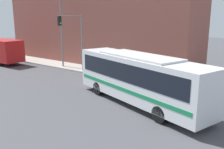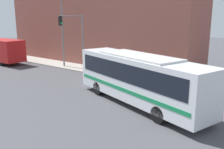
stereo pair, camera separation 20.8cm
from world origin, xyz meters
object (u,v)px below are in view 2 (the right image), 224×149
object	(u,v)px
delivery_truck	(0,50)
fire_hydrant	(150,78)
city_bus	(138,76)
traffic_light_pole	(75,33)
parking_meter	(115,67)
street_lamp	(61,26)

from	to	relation	value
delivery_truck	fire_hydrant	distance (m)	20.38
city_bus	fire_hydrant	world-z (taller)	city_bus
traffic_light_pole	parking_meter	bearing A→B (deg)	-78.30
city_bus	delivery_truck	bearing A→B (deg)	100.81
fire_hydrant	street_lamp	size ratio (longest dim) A/B	0.10
traffic_light_pole	city_bus	bearing A→B (deg)	-112.70
city_bus	street_lamp	bearing A→B (deg)	86.06
fire_hydrant	street_lamp	xyz separation A→B (m)	(-0.04, 11.59, 4.28)
city_bus	street_lamp	world-z (taller)	street_lamp
delivery_truck	street_lamp	world-z (taller)	street_lamp
fire_hydrant	parking_meter	size ratio (longest dim) A/B	0.67
fire_hydrant	parking_meter	bearing A→B (deg)	90.00
city_bus	traffic_light_pole	distance (m)	11.45
delivery_truck	traffic_light_pole	size ratio (longest dim) A/B	1.42
city_bus	traffic_light_pole	bearing A→B (deg)	84.25
traffic_light_pole	parking_meter	size ratio (longest dim) A/B	4.88
city_bus	parking_meter	distance (m)	8.03
delivery_truck	street_lamp	xyz separation A→B (m)	(2.82, -8.56, 3.17)
fire_hydrant	parking_meter	xyz separation A→B (m)	(0.00, 3.94, 0.42)
fire_hydrant	traffic_light_pole	size ratio (longest dim) A/B	0.14
city_bus	street_lamp	size ratio (longest dim) A/B	1.39
delivery_truck	city_bus	bearing A→B (deg)	-96.13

